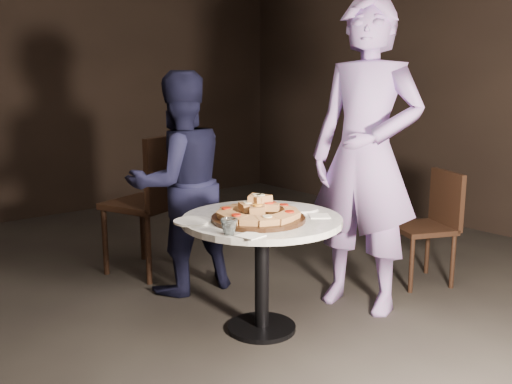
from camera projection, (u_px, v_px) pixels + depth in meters
floor at (255, 337)px, 3.10m from camera, size 7.00×7.00×0.00m
table at (262, 239)px, 3.09m from camera, size 0.92×0.92×0.65m
serving_board at (258, 219)px, 2.99m from camera, size 0.66×0.66×0.02m
focaccia_pile at (258, 210)px, 2.98m from camera, size 0.43×0.44×0.12m
plate_left at (192, 221)px, 2.95m from camera, size 0.22×0.22×0.01m
plate_right at (300, 208)px, 3.24m from camera, size 0.22×0.22×0.01m
water_glass at (229, 227)px, 2.72m from camera, size 0.11×0.11×0.08m
napkin_near at (250, 236)px, 2.69m from camera, size 0.13×0.13×0.01m
napkin_far at (319, 216)px, 3.08m from camera, size 0.15×0.15×0.01m
chair_far at (155, 195)px, 4.00m from camera, size 0.60×0.62×1.00m
chair_right at (432, 219)px, 3.86m from camera, size 0.49×0.48×0.77m
diner_navy at (179, 184)px, 3.67m from camera, size 0.75×0.61×1.43m
diner_teal at (366, 157)px, 3.36m from camera, size 0.61×0.77×1.85m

